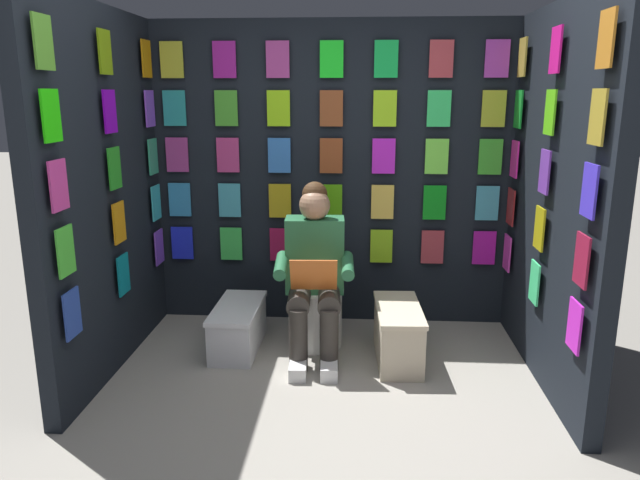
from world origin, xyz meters
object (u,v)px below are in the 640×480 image
toilet (316,298)px  comic_longbox_far (398,334)px  person_reading (314,271)px  comic_longbox_near (238,327)px

toilet → comic_longbox_far: 0.67m
toilet → person_reading: size_ratio=0.65×
toilet → comic_longbox_far: toilet is taller
toilet → comic_longbox_far: size_ratio=1.13×
toilet → person_reading: bearing=89.6°
person_reading → comic_longbox_near: person_reading is taller
person_reading → comic_longbox_near: size_ratio=1.74×
person_reading → comic_longbox_far: person_reading is taller
comic_longbox_near → comic_longbox_far: (-1.12, 0.13, 0.03)m
toilet → person_reading: (-0.01, 0.23, 0.27)m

